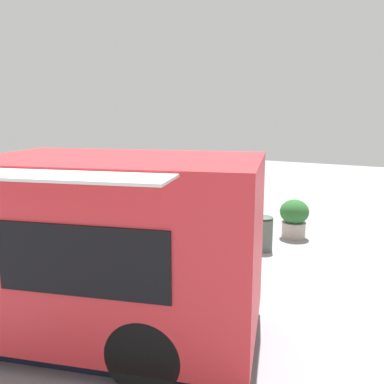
{
  "coord_description": "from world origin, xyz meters",
  "views": [
    {
      "loc": [
        4.0,
        -5.88,
        3.04
      ],
      "look_at": [
        -0.65,
        2.46,
        1.2
      ],
      "focal_mm": 37.75,
      "sensor_mm": 36.0,
      "label": 1
    }
  ],
  "objects_px": {
    "planter_flowering_near": "(127,208)",
    "trash_bin": "(264,233)",
    "food_truck": "(80,252)",
    "planter_flowering_far": "(294,217)",
    "person_customer": "(217,212)"
  },
  "relations": [
    {
      "from": "food_truck",
      "to": "planter_flowering_near",
      "type": "xyz_separation_m",
      "value": [
        -3.39,
        5.33,
        -0.85
      ]
    },
    {
      "from": "planter_flowering_near",
      "to": "trash_bin",
      "type": "distance_m",
      "value": 4.52
    },
    {
      "from": "planter_flowering_near",
      "to": "planter_flowering_far",
      "type": "distance_m",
      "value": 4.82
    },
    {
      "from": "planter_flowering_near",
      "to": "food_truck",
      "type": "bearing_deg",
      "value": -57.52
    },
    {
      "from": "planter_flowering_near",
      "to": "planter_flowering_far",
      "type": "xyz_separation_m",
      "value": [
        4.78,
        0.57,
        0.18
      ]
    },
    {
      "from": "food_truck",
      "to": "planter_flowering_far",
      "type": "relative_size",
      "value": 5.77
    },
    {
      "from": "planter_flowering_near",
      "to": "trash_bin",
      "type": "xyz_separation_m",
      "value": [
        4.46,
        -0.76,
        0.07
      ]
    },
    {
      "from": "planter_flowering_far",
      "to": "food_truck",
      "type": "bearing_deg",
      "value": -103.24
    },
    {
      "from": "person_customer",
      "to": "planter_flowering_near",
      "type": "height_order",
      "value": "person_customer"
    },
    {
      "from": "planter_flowering_near",
      "to": "trash_bin",
      "type": "bearing_deg",
      "value": -9.71
    },
    {
      "from": "trash_bin",
      "to": "planter_flowering_far",
      "type": "bearing_deg",
      "value": 76.37
    },
    {
      "from": "food_truck",
      "to": "trash_bin",
      "type": "relative_size",
      "value": 6.82
    },
    {
      "from": "food_truck",
      "to": "planter_flowering_near",
      "type": "height_order",
      "value": "food_truck"
    },
    {
      "from": "person_customer",
      "to": "trash_bin",
      "type": "height_order",
      "value": "person_customer"
    },
    {
      "from": "planter_flowering_near",
      "to": "planter_flowering_far",
      "type": "bearing_deg",
      "value": 6.82
    }
  ]
}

